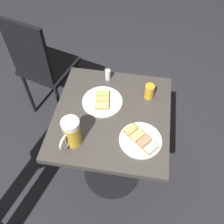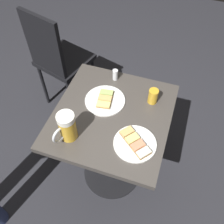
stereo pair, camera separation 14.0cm
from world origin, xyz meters
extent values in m
plane|color=#28282D|center=(0.00, 0.00, 0.00)|extent=(6.00, 6.00, 0.00)
cylinder|color=black|center=(0.00, 0.00, 0.01)|extent=(0.44, 0.44, 0.01)
cylinder|color=black|center=(0.00, 0.00, 0.37)|extent=(0.09, 0.09, 0.72)
cube|color=#423D38|center=(0.00, 0.00, 0.73)|extent=(0.65, 0.68, 0.04)
cylinder|color=white|center=(-0.07, 0.08, 0.76)|extent=(0.24, 0.24, 0.01)
cube|color=#9E7547|center=(-0.06, 0.03, 0.77)|extent=(0.09, 0.05, 0.01)
cube|color=#EFE07A|center=(-0.06, 0.03, 0.78)|extent=(0.08, 0.05, 0.01)
cube|color=#9E7547|center=(-0.07, 0.08, 0.77)|extent=(0.09, 0.05, 0.01)
cube|color=#E5B266|center=(-0.07, 0.08, 0.78)|extent=(0.08, 0.05, 0.01)
cube|color=#9E7547|center=(-0.08, 0.12, 0.77)|extent=(0.09, 0.05, 0.01)
cube|color=#ADC66B|center=(-0.08, 0.12, 0.78)|extent=(0.08, 0.05, 0.01)
cylinder|color=white|center=(0.17, -0.15, 0.76)|extent=(0.22, 0.22, 0.01)
cube|color=#9E7547|center=(0.23, -0.19, 0.77)|extent=(0.08, 0.08, 0.01)
cube|color=white|center=(0.23, -0.19, 0.78)|extent=(0.08, 0.08, 0.01)
cube|color=#9E7547|center=(0.19, -0.16, 0.77)|extent=(0.08, 0.08, 0.01)
cube|color=#EA8E66|center=(0.19, -0.16, 0.78)|extent=(0.08, 0.08, 0.01)
cube|color=#9E7547|center=(0.15, -0.13, 0.77)|extent=(0.08, 0.08, 0.01)
cube|color=#EFE07A|center=(0.15, -0.13, 0.78)|extent=(0.08, 0.08, 0.01)
cube|color=#9E7547|center=(0.12, -0.10, 0.77)|extent=(0.08, 0.08, 0.01)
cube|color=#E5B266|center=(0.12, -0.10, 0.78)|extent=(0.08, 0.08, 0.01)
cylinder|color=gold|center=(-0.17, -0.21, 0.82)|extent=(0.09, 0.09, 0.14)
cylinder|color=white|center=(-0.17, -0.21, 0.91)|extent=(0.09, 0.09, 0.03)
torus|color=silver|center=(-0.19, -0.26, 0.83)|extent=(0.05, 0.09, 0.09)
cylinder|color=gold|center=(0.19, 0.16, 0.80)|extent=(0.06, 0.06, 0.09)
cylinder|color=silver|center=(-0.07, 0.27, 0.79)|extent=(0.03, 0.03, 0.07)
cylinder|color=black|center=(-0.42, 0.71, 0.24)|extent=(0.03, 0.03, 0.48)
cylinder|color=black|center=(-0.73, 0.80, 0.24)|extent=(0.03, 0.03, 0.48)
cylinder|color=black|center=(-0.51, 0.40, 0.24)|extent=(0.03, 0.03, 0.48)
cylinder|color=black|center=(-0.82, 0.50, 0.24)|extent=(0.03, 0.03, 0.48)
cube|color=black|center=(-0.62, 0.60, 0.49)|extent=(0.47, 0.47, 0.04)
cube|color=black|center=(-0.67, 0.44, 0.75)|extent=(0.34, 0.13, 0.47)
camera|label=1|loc=(0.14, -0.85, 1.87)|focal=40.38mm
camera|label=2|loc=(0.27, -0.82, 1.87)|focal=40.38mm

